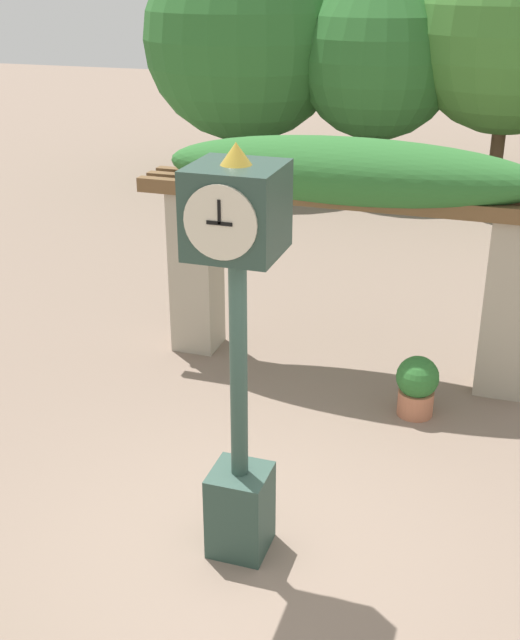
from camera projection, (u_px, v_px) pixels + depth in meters
The scene contains 5 objects.
ground_plane at pixel (245, 548), 6.45m from camera, with size 60.00×60.00×0.00m, color #7F6B5B.
pedestal_clock at pixel (238, 336), 5.72m from camera, with size 0.61×0.65×3.25m.
pergola at pixel (347, 201), 8.61m from camera, with size 4.68×1.11×2.66m.
potted_plant_near_left at pixel (417, 385), 8.25m from camera, with size 0.44×0.44×0.65m.
tree_line at pixel (395, 45), 16.07m from camera, with size 11.55×4.36×5.14m.
Camera 1 is at (1.72, -4.87, 4.28)m, focal length 45.00 mm.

